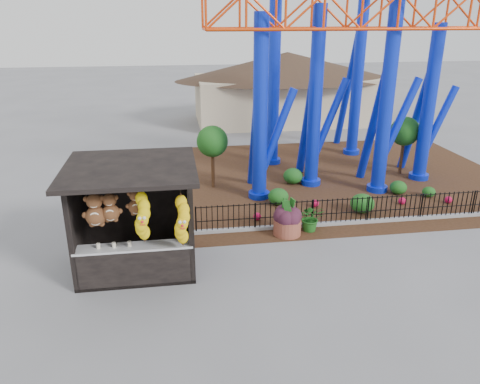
{
  "coord_description": "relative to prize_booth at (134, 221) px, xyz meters",
  "views": [
    {
      "loc": [
        -1.86,
        -11.2,
        6.87
      ],
      "look_at": [
        0.05,
        1.5,
        2.0
      ],
      "focal_mm": 35.0,
      "sensor_mm": 36.0,
      "label": 1
    }
  ],
  "objects": [
    {
      "name": "terracotta_planter",
      "position": [
        4.79,
        1.64,
        -1.26
      ],
      "size": [
        1.22,
        1.22,
        0.55
      ],
      "primitive_type": "cylinder",
      "rotation": [
        0.0,
        0.0,
        0.42
      ],
      "color": "brown",
      "rests_on": "ground"
    },
    {
      "name": "planter_foliage",
      "position": [
        4.79,
        1.64,
        -0.67
      ],
      "size": [
        0.7,
        0.7,
        0.64
      ],
      "primitive_type": "ellipsoid",
      "color": "#341422",
      "rests_on": "terracotta_planter"
    },
    {
      "name": "potted_plant",
      "position": [
        5.65,
        1.81,
        -1.06
      ],
      "size": [
        1.02,
        0.94,
        0.96
      ],
      "primitive_type": "imported",
      "rotation": [
        0.0,
        0.0,
        -0.25
      ],
      "color": "#194E16",
      "rests_on": "ground"
    },
    {
      "name": "pavilion",
      "position": [
        8.99,
        19.11,
        1.53
      ],
      "size": [
        15.0,
        15.0,
        4.8
      ],
      "color": "#BFAD8C",
      "rests_on": "ground"
    },
    {
      "name": "roller_coaster",
      "position": [
        8.11,
        7.34,
        4.91
      ],
      "size": [
        11.0,
        6.37,
        10.82
      ],
      "color": "#0C27D7",
      "rests_on": "ground"
    },
    {
      "name": "mulch_bed",
      "position": [
        6.99,
        7.11,
        -1.53
      ],
      "size": [
        18.0,
        12.0,
        0.02
      ],
      "primitive_type": "cube",
      "color": "#331E11",
      "rests_on": "ground"
    },
    {
      "name": "curb",
      "position": [
        6.99,
        2.11,
        -1.48
      ],
      "size": [
        18.0,
        0.18,
        0.12
      ],
      "primitive_type": "cube",
      "color": "gray",
      "rests_on": "ground"
    },
    {
      "name": "prize_booth",
      "position": [
        0.0,
        0.0,
        0.0
      ],
      "size": [
        3.5,
        3.4,
        3.12
      ],
      "color": "black",
      "rests_on": "ground"
    },
    {
      "name": "landscaping",
      "position": [
        7.42,
        4.47,
        -1.21
      ],
      "size": [
        7.92,
        4.35,
        0.7
      ],
      "color": "#184C16",
      "rests_on": "mulch_bed"
    },
    {
      "name": "ground",
      "position": [
        2.99,
        -0.89,
        -1.54
      ],
      "size": [
        120.0,
        120.0,
        0.0
      ],
      "primitive_type": "plane",
      "color": "slate",
      "rests_on": "ground"
    },
    {
      "name": "picket_fence",
      "position": [
        7.89,
        2.11,
        -1.04
      ],
      "size": [
        12.2,
        0.06,
        1.0
      ],
      "primitive_type": null,
      "color": "black",
      "rests_on": "ground"
    }
  ]
}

